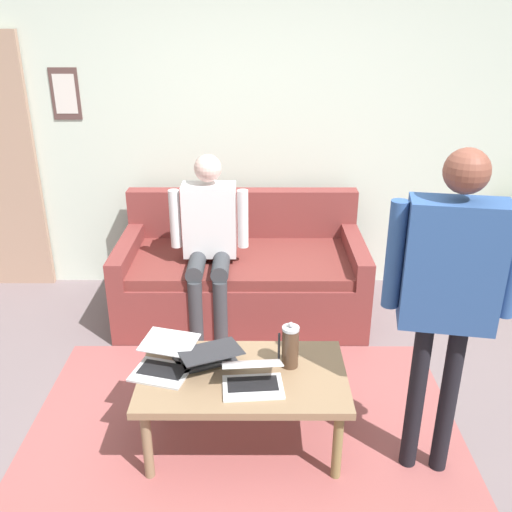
# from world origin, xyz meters

# --- Properties ---
(ground_plane) EXTENTS (7.68, 7.68, 0.00)m
(ground_plane) POSITION_xyz_m (0.00, 0.00, 0.00)
(ground_plane) COLOR slate
(area_rug) EXTENTS (2.42, 2.10, 0.01)m
(area_rug) POSITION_xyz_m (0.11, -0.03, 0.00)
(area_rug) COLOR #9A4F4F
(area_rug) RESTS_ON ground_plane
(back_wall) EXTENTS (7.04, 0.11, 2.70)m
(back_wall) POSITION_xyz_m (0.00, -2.20, 1.35)
(back_wall) COLOR silver
(back_wall) RESTS_ON ground_plane
(couch) EXTENTS (1.81, 0.94, 0.88)m
(couch) POSITION_xyz_m (0.15, -1.61, 0.30)
(couch) COLOR brown
(couch) RESTS_ON ground_plane
(coffee_table) EXTENTS (1.07, 0.63, 0.45)m
(coffee_table) POSITION_xyz_m (0.11, -0.13, 0.40)
(coffee_table) COLOR #87694C
(coffee_table) RESTS_ON ground_plane
(laptop_left) EXTENTS (0.32, 0.28, 0.15)m
(laptop_left) POSITION_xyz_m (0.06, -0.04, 0.49)
(laptop_left) COLOR silver
(laptop_left) RESTS_ON coffee_table
(laptop_center) EXTENTS (0.42, 0.43, 0.13)m
(laptop_center) POSITION_xyz_m (0.31, -0.23, 0.49)
(laptop_center) COLOR #28282D
(laptop_center) RESTS_ON coffee_table
(laptop_right) EXTENTS (0.36, 0.40, 0.13)m
(laptop_right) POSITION_xyz_m (0.52, -0.18, 0.49)
(laptop_right) COLOR silver
(laptop_right) RESTS_ON coffee_table
(french_press) EXTENTS (0.11, 0.09, 0.26)m
(french_press) POSITION_xyz_m (-0.14, -0.21, 0.57)
(french_press) COLOR #4C3323
(french_press) RESTS_ON coffee_table
(person_standing) EXTENTS (0.59, 0.26, 1.66)m
(person_standing) POSITION_xyz_m (-0.82, 0.03, 1.06)
(person_standing) COLOR black
(person_standing) RESTS_ON ground_plane
(person_seated) EXTENTS (0.55, 0.51, 1.28)m
(person_seated) POSITION_xyz_m (0.37, -1.38, 0.73)
(person_seated) COLOR #36393E
(person_seated) RESTS_ON ground_plane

